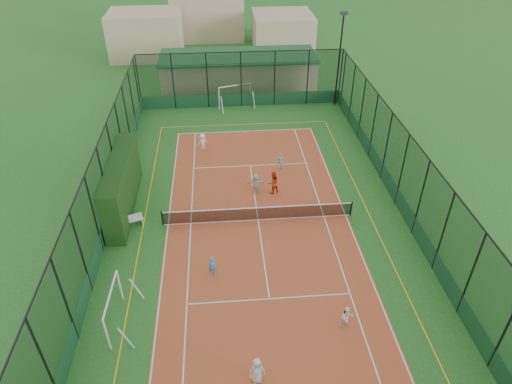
# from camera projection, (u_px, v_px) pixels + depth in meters

# --- Properties ---
(ground) EXTENTS (300.00, 300.00, 0.00)m
(ground) POSITION_uv_depth(u_px,v_px,m) (258.00, 220.00, 28.06)
(ground) COLOR #2A5E20
(ground) RESTS_ON ground
(court_slab) EXTENTS (11.17, 23.97, 0.01)m
(court_slab) POSITION_uv_depth(u_px,v_px,m) (258.00, 220.00, 28.06)
(court_slab) COLOR #AB5726
(court_slab) RESTS_ON ground
(tennis_net) EXTENTS (11.67, 0.12, 1.06)m
(tennis_net) POSITION_uv_depth(u_px,v_px,m) (258.00, 213.00, 27.76)
(tennis_net) COLOR black
(tennis_net) RESTS_ON ground
(perimeter_fence) EXTENTS (18.12, 34.12, 5.00)m
(perimeter_fence) POSITION_uv_depth(u_px,v_px,m) (258.00, 186.00, 26.63)
(perimeter_fence) COLOR black
(perimeter_fence) RESTS_ON ground
(floodlight_ne) EXTENTS (0.60, 0.26, 8.25)m
(floodlight_ne) POSITION_uv_depth(u_px,v_px,m) (339.00, 60.00, 39.89)
(floodlight_ne) COLOR black
(floodlight_ne) RESTS_ON ground
(clubhouse) EXTENTS (15.20, 7.20, 3.15)m
(clubhouse) POSITION_uv_depth(u_px,v_px,m) (238.00, 70.00, 45.16)
(clubhouse) COLOR tan
(clubhouse) RESTS_ON ground
(hedge_left) EXTENTS (1.15, 7.64, 3.34)m
(hedge_left) POSITION_uv_depth(u_px,v_px,m) (122.00, 185.00, 28.22)
(hedge_left) COLOR black
(hedge_left) RESTS_ON ground
(white_bench) EXTENTS (1.82, 1.04, 0.99)m
(white_bench) POSITION_uv_depth(u_px,v_px,m) (128.00, 220.00, 27.24)
(white_bench) COLOR white
(white_bench) RESTS_ON ground
(futsal_goal_near) EXTENTS (3.05, 0.98, 1.95)m
(futsal_goal_near) POSITION_uv_depth(u_px,v_px,m) (114.00, 309.00, 21.07)
(futsal_goal_near) COLOR white
(futsal_goal_near) RESTS_ON ground
(futsal_goal_far) EXTENTS (3.25, 1.79, 2.01)m
(futsal_goal_far) POSITION_uv_depth(u_px,v_px,m) (235.00, 96.00, 41.31)
(futsal_goal_far) COLOR white
(futsal_goal_far) RESTS_ON ground
(child_near_left) EXTENTS (0.72, 0.52, 1.36)m
(child_near_left) POSITION_uv_depth(u_px,v_px,m) (257.00, 371.00, 18.75)
(child_near_left) COLOR silver
(child_near_left) RESTS_ON court_slab
(child_near_mid) EXTENTS (0.48, 0.36, 1.20)m
(child_near_mid) POSITION_uv_depth(u_px,v_px,m) (212.00, 266.00, 23.88)
(child_near_mid) COLOR #4884CE
(child_near_mid) RESTS_ON court_slab
(child_near_right) EXTENTS (0.66, 0.54, 1.23)m
(child_near_right) POSITION_uv_depth(u_px,v_px,m) (347.00, 317.00, 21.09)
(child_near_right) COLOR white
(child_near_right) RESTS_ON court_slab
(child_far_left) EXTENTS (0.95, 0.79, 1.28)m
(child_far_left) POSITION_uv_depth(u_px,v_px,m) (203.00, 142.00, 34.96)
(child_far_left) COLOR white
(child_far_left) RESTS_ON court_slab
(child_far_right) EXTENTS (0.75, 0.35, 1.25)m
(child_far_right) POSITION_uv_depth(u_px,v_px,m) (281.00, 161.00, 32.56)
(child_far_right) COLOR silver
(child_far_right) RESTS_ON court_slab
(child_far_back) EXTENTS (1.30, 0.49, 1.38)m
(child_far_back) POSITION_uv_depth(u_px,v_px,m) (256.00, 183.00, 30.13)
(child_far_back) COLOR silver
(child_far_back) RESTS_ON court_slab
(coach) EXTENTS (0.97, 0.89, 1.61)m
(coach) POSITION_uv_depth(u_px,v_px,m) (273.00, 183.00, 30.01)
(coach) COLOR red
(coach) RESTS_ON court_slab
(tennis_balls) EXTENTS (4.53, 1.36, 0.07)m
(tennis_balls) POSITION_uv_depth(u_px,v_px,m) (247.00, 208.00, 29.03)
(tennis_balls) COLOR #CCE033
(tennis_balls) RESTS_ON court_slab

